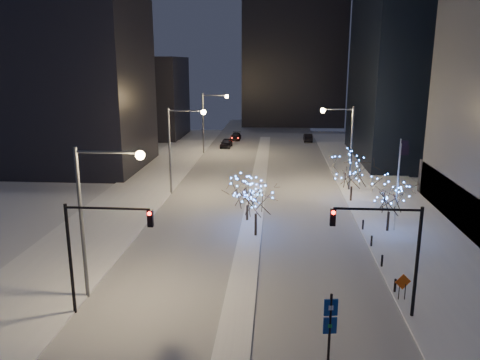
# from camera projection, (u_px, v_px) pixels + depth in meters

# --- Properties ---
(ground) EXTENTS (160.00, 160.00, 0.00)m
(ground) POSITION_uv_depth(u_px,v_px,m) (237.00, 319.00, 28.03)
(ground) COLOR silver
(ground) RESTS_ON ground
(road) EXTENTS (20.00, 130.00, 0.02)m
(road) POSITION_uv_depth(u_px,v_px,m) (259.00, 179.00, 61.87)
(road) COLOR #A9ADB8
(road) RESTS_ON ground
(median) EXTENTS (2.00, 80.00, 0.15)m
(median) POSITION_uv_depth(u_px,v_px,m) (257.00, 188.00, 57.02)
(median) COLOR white
(median) RESTS_ON ground
(east_sidewalk) EXTENTS (10.00, 90.00, 0.15)m
(east_sidewalk) POSITION_uv_depth(u_px,v_px,m) (405.00, 217.00, 46.23)
(east_sidewalk) COLOR white
(east_sidewalk) RESTS_ON ground
(west_sidewalk) EXTENTS (8.00, 90.00, 0.15)m
(west_sidewalk) POSITION_uv_depth(u_px,v_px,m) (119.00, 210.00, 48.39)
(west_sidewalk) COLOR white
(west_sidewalk) RESTS_ON ground
(filler_west_near) EXTENTS (22.00, 18.00, 24.00)m
(filler_west_near) POSITION_uv_depth(u_px,v_px,m) (63.00, 84.00, 65.86)
(filler_west_near) COLOR black
(filler_west_near) RESTS_ON ground
(filler_west_far) EXTENTS (18.00, 16.00, 16.00)m
(filler_west_far) POSITION_uv_depth(u_px,v_px,m) (139.00, 97.00, 95.69)
(filler_west_far) COLOR black
(filler_west_far) RESTS_ON ground
(horizon_block) EXTENTS (24.00, 14.00, 42.00)m
(horizon_block) POSITION_uv_depth(u_px,v_px,m) (294.00, 36.00, 111.39)
(horizon_block) COLOR black
(horizon_block) RESTS_ON ground
(street_lamp_w_near) EXTENTS (4.40, 0.56, 10.00)m
(street_lamp_w_near) POSITION_uv_depth(u_px,v_px,m) (96.00, 203.00, 29.04)
(street_lamp_w_near) COLOR #595E66
(street_lamp_w_near) RESTS_ON ground
(street_lamp_w_mid) EXTENTS (4.40, 0.56, 10.00)m
(street_lamp_w_mid) POSITION_uv_depth(u_px,v_px,m) (178.00, 139.00, 53.21)
(street_lamp_w_mid) COLOR #595E66
(street_lamp_w_mid) RESTS_ON ground
(street_lamp_w_far) EXTENTS (4.40, 0.56, 10.00)m
(street_lamp_w_far) POSITION_uv_depth(u_px,v_px,m) (209.00, 115.00, 77.38)
(street_lamp_w_far) COLOR #595E66
(street_lamp_w_far) RESTS_ON ground
(street_lamp_east) EXTENTS (3.90, 0.56, 10.00)m
(street_lamp_east) POSITION_uv_depth(u_px,v_px,m) (344.00, 137.00, 54.70)
(street_lamp_east) COLOR #595E66
(street_lamp_east) RESTS_ON ground
(traffic_signal_west) EXTENTS (5.26, 0.43, 7.00)m
(traffic_signal_west) POSITION_uv_depth(u_px,v_px,m) (94.00, 241.00, 27.49)
(traffic_signal_west) COLOR black
(traffic_signal_west) RESTS_ON ground
(traffic_signal_east) EXTENTS (5.26, 0.43, 7.00)m
(traffic_signal_east) POSITION_uv_depth(u_px,v_px,m) (391.00, 243.00, 27.16)
(traffic_signal_east) COLOR black
(traffic_signal_east) RESTS_ON ground
(flagpoles) EXTENTS (1.35, 2.60, 8.00)m
(flagpoles) POSITION_uv_depth(u_px,v_px,m) (399.00, 177.00, 42.54)
(flagpoles) COLOR silver
(flagpoles) RESTS_ON east_sidewalk
(bollards) EXTENTS (0.16, 12.16, 0.90)m
(bollards) POSITION_uv_depth(u_px,v_px,m) (376.00, 250.00, 36.79)
(bollards) COLOR black
(bollards) RESTS_ON east_sidewalk
(car_near) EXTENTS (2.12, 4.80, 1.61)m
(car_near) POSITION_uv_depth(u_px,v_px,m) (226.00, 143.00, 84.38)
(car_near) COLOR black
(car_near) RESTS_ON ground
(car_mid) EXTENTS (1.63, 4.62, 1.52)m
(car_mid) POSITION_uv_depth(u_px,v_px,m) (308.00, 138.00, 90.82)
(car_mid) COLOR black
(car_mid) RESTS_ON ground
(car_far) EXTENTS (1.94, 4.75, 1.38)m
(car_far) POSITION_uv_depth(u_px,v_px,m) (236.00, 136.00, 92.62)
(car_far) COLOR black
(car_far) RESTS_ON ground
(holiday_tree_median_near) EXTENTS (4.89, 4.89, 5.43)m
(holiday_tree_median_near) POSITION_uv_depth(u_px,v_px,m) (256.00, 197.00, 40.41)
(holiday_tree_median_near) COLOR black
(holiday_tree_median_near) RESTS_ON median
(holiday_tree_median_far) EXTENTS (4.32, 4.32, 4.27)m
(holiday_tree_median_far) POSITION_uv_depth(u_px,v_px,m) (247.00, 193.00, 44.58)
(holiday_tree_median_far) COLOR black
(holiday_tree_median_far) RESTS_ON median
(holiday_tree_plaza_near) EXTENTS (5.09, 5.09, 5.04)m
(holiday_tree_plaza_near) POSITION_uv_depth(u_px,v_px,m) (390.00, 196.00, 41.61)
(holiday_tree_plaza_near) COLOR black
(holiday_tree_plaza_near) RESTS_ON east_sidewalk
(holiday_tree_plaza_far) EXTENTS (5.97, 5.97, 5.39)m
(holiday_tree_plaza_far) POSITION_uv_depth(u_px,v_px,m) (352.00, 171.00, 50.78)
(holiday_tree_plaza_far) COLOR black
(holiday_tree_plaza_far) RESTS_ON east_sidewalk
(wayfinding_sign) EXTENTS (0.70, 0.19, 3.90)m
(wayfinding_sign) POSITION_uv_depth(u_px,v_px,m) (330.00, 321.00, 23.35)
(wayfinding_sign) COLOR black
(wayfinding_sign) RESTS_ON ground
(construction_sign) EXTENTS (1.06, 0.28, 1.78)m
(construction_sign) POSITION_uv_depth(u_px,v_px,m) (403.00, 284.00, 29.82)
(construction_sign) COLOR black
(construction_sign) RESTS_ON east_sidewalk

